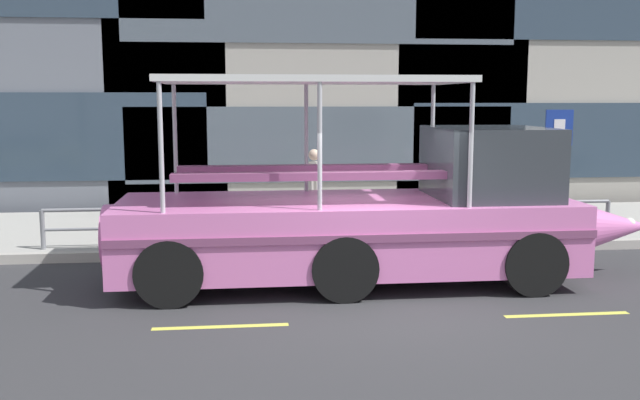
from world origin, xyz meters
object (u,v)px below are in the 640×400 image
parking_sign (558,149)px  duck_tour_boat (379,217)px  pedestrian_mid_left (314,182)px  pedestrian_near_bow (468,182)px

parking_sign → duck_tour_boat: size_ratio=0.28×
pedestrian_mid_left → parking_sign: bearing=-5.8°
parking_sign → pedestrian_mid_left: parking_sign is taller
pedestrian_near_bow → duck_tour_boat: bearing=-126.6°
pedestrian_near_bow → pedestrian_mid_left: size_ratio=0.95×
duck_tour_boat → pedestrian_near_bow: (2.68, 3.61, 0.11)m
duck_tour_boat → pedestrian_mid_left: 3.66m
parking_sign → duck_tour_boat: (-4.43, -3.06, -0.86)m
pedestrian_near_bow → parking_sign: bearing=-17.5°
duck_tour_boat → pedestrian_mid_left: (-0.70, 3.58, 0.16)m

